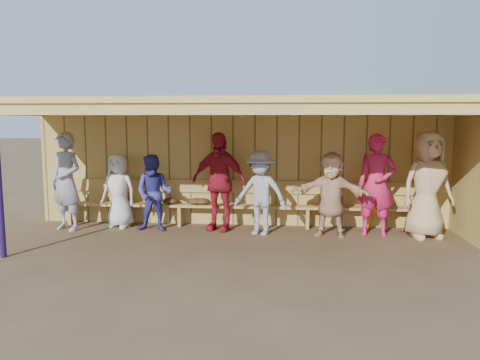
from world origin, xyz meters
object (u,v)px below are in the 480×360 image
at_px(player_c, 154,193).
at_px(player_g, 377,185).
at_px(player_d, 219,181).
at_px(player_f, 331,194).
at_px(player_h, 427,185).
at_px(player_e, 260,193).
at_px(bench, 243,201).
at_px(player_b, 119,191).
at_px(player_a, 66,181).

height_order(player_c, player_g, player_g).
relative_size(player_c, player_d, 0.78).
xyz_separation_m(player_f, player_h, (1.74, 0.05, 0.19)).
bearing_deg(player_e, bench, 138.11).
height_order(player_e, player_h, player_h).
bearing_deg(player_d, player_b, -165.45).
distance_m(player_c, player_g, 4.24).
height_order(player_e, player_g, player_g).
height_order(player_b, player_f, player_f).
xyz_separation_m(player_a, player_d, (2.96, 0.27, -0.00)).
relative_size(player_f, bench, 0.21).
height_order(player_c, player_h, player_h).
relative_size(player_f, player_g, 0.83).
bearing_deg(player_c, player_f, 0.34).
height_order(player_f, player_g, player_g).
distance_m(player_e, player_g, 2.17).
height_order(player_c, player_e, player_e).
xyz_separation_m(player_a, bench, (3.42, 0.63, -0.44)).
xyz_separation_m(player_b, player_f, (4.18, -0.37, 0.04)).
xyz_separation_m(player_h, bench, (-3.42, 0.63, -0.45)).
relative_size(player_c, player_h, 0.76).
relative_size(player_b, player_h, 0.76).
distance_m(player_e, player_f, 1.31).
xyz_separation_m(player_d, player_e, (0.83, -0.30, -0.16)).
bearing_deg(bench, player_h, -10.36).
bearing_deg(player_c, player_e, -0.33).
bearing_deg(player_g, player_e, -167.57).
bearing_deg(player_c, player_b, 165.12).
bearing_deg(player_g, bench, 177.28).
height_order(player_a, player_f, player_a).
height_order(player_d, player_h, player_h).
bearing_deg(player_d, player_a, -158.73).
bearing_deg(player_a, player_c, 23.30).
relative_size(player_a, player_b, 1.29).
height_order(player_c, player_d, player_d).
bearing_deg(player_a, bench, 31.14).
bearing_deg(player_e, player_a, -162.19).
distance_m(player_a, player_d, 2.98).
height_order(player_a, bench, player_a).
relative_size(player_e, player_h, 0.82).
bearing_deg(player_g, player_f, -160.37).
relative_size(player_b, bench, 0.20).
xyz_separation_m(player_g, bench, (-2.54, 0.51, -0.43)).
bearing_deg(bench, player_e, -60.05).
relative_size(player_b, player_d, 0.78).
bearing_deg(player_f, player_b, -170.84).
xyz_separation_m(player_e, player_f, (1.31, -0.02, -0.01)).
bearing_deg(player_f, player_d, -174.25).
relative_size(player_a, player_d, 1.00).
distance_m(player_g, bench, 2.62).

